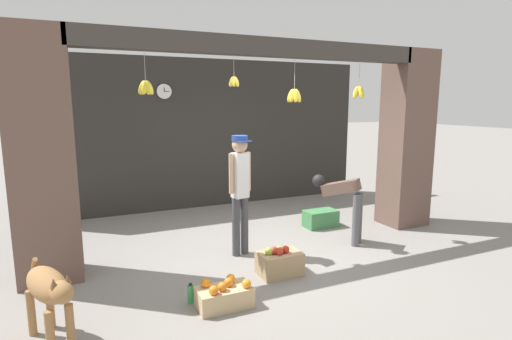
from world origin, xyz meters
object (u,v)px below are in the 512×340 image
shopkeeper (240,185)px  water_bottle (190,294)px  dog (49,290)px  worker_stooping (344,199)px  fruit_crate_apples (279,262)px  fruit_crate_oranges (224,295)px  wall_clock (164,91)px  produce_box_green (321,219)px

shopkeeper → water_bottle: 1.71m
dog → worker_stooping: 4.07m
fruit_crate_apples → fruit_crate_oranges: bearing=-151.9°
fruit_crate_oranges → water_bottle: bearing=144.7°
water_bottle → wall_clock: bearing=81.8°
worker_stooping → fruit_crate_oranges: size_ratio=1.79×
shopkeeper → worker_stooping: (1.62, -0.17, -0.32)m
produce_box_green → wall_clock: (-2.18, 2.10, 2.17)m
water_bottle → wall_clock: wall_clock is taller
fruit_crate_apples → water_bottle: (-1.19, -0.26, -0.05)m
water_bottle → shopkeeper: bearing=47.1°
produce_box_green → wall_clock: bearing=136.1°
fruit_crate_apples → produce_box_green: bearing=43.2°
produce_box_green → wall_clock: 3.72m
dog → fruit_crate_apples: (2.49, 0.50, -0.36)m
dog → shopkeeper: (2.29, 1.31, 0.47)m
produce_box_green → dog: bearing=-154.3°
dog → worker_stooping: worker_stooping is taller
wall_clock → worker_stooping: bearing=-54.4°
dog → shopkeeper: 2.68m
shopkeeper → fruit_crate_oranges: bearing=49.7°
shopkeeper → fruit_crate_apples: (0.20, -0.81, -0.83)m
dog → worker_stooping: size_ratio=0.93×
fruit_crate_oranges → fruit_crate_apples: size_ratio=1.09×
fruit_crate_oranges → wall_clock: (0.24, 4.00, 2.19)m
dog → water_bottle: (1.30, 0.24, -0.41)m
dog → water_bottle: bearing=79.8°
produce_box_green → water_bottle: (-2.72, -1.69, -0.04)m
dog → wall_clock: 4.78m
fruit_crate_oranges → wall_clock: size_ratio=1.92×
dog → fruit_crate_oranges: bearing=70.1°
fruit_crate_apples → worker_stooping: bearing=24.4°
water_bottle → produce_box_green: bearing=31.9°
water_bottle → wall_clock: (0.54, 3.79, 2.21)m
worker_stooping → wall_clock: (-2.07, 2.89, 1.64)m
worker_stooping → fruit_crate_oranges: (-2.31, -1.12, -0.55)m
water_bottle → fruit_crate_oranges: bearing=-35.3°
fruit_crate_apples → produce_box_green: 2.10m
worker_stooping → dog: bearing=159.2°
produce_box_green → water_bottle: 3.20m
fruit_crate_oranges → fruit_crate_apples: 1.01m
worker_stooping → fruit_crate_apples: 1.64m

